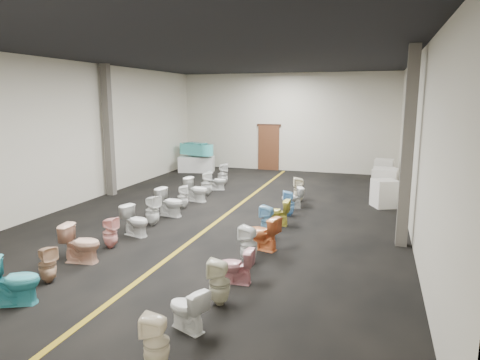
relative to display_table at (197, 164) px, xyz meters
The scene contains 39 objects.
floor 7.44m from the display_table, 58.92° to the right, with size 16.00×16.00×0.00m, color black.
ceiling 8.51m from the display_table, 58.92° to the right, with size 16.00×16.00×0.00m, color black.
wall_back 4.58m from the display_table, 23.07° to the left, with size 10.00×10.00×0.00m, color beige.
wall_left 6.74m from the display_table, 100.35° to the right, with size 16.00×16.00×0.00m, color beige.
wall_right 11.05m from the display_table, 35.76° to the right, with size 16.00×16.00×0.00m, color beige.
aisle_stripe 7.44m from the display_table, 58.92° to the right, with size 0.12×15.60×0.01m, color olive.
back_door 3.49m from the display_table, 27.40° to the left, with size 1.00×0.10×2.10m, color #562D19.
door_frame 3.85m from the display_table, 27.55° to the left, with size 1.15×0.08×0.10m, color #331C11.
column_left 5.76m from the display_table, 99.65° to the right, with size 0.25×0.25×4.50m, color #59544C.
column_right 11.80m from the display_table, 42.49° to the right, with size 0.25×0.25×4.50m, color #59544C.
display_table is the anchor object (origin of this frame).
bathtub 0.72m from the display_table, 63.43° to the left, with size 1.80×1.05×0.55m.
appliance_crate_a 9.26m from the display_table, 27.17° to the right, with size 0.67×0.67×0.86m, color white.
appliance_crate_b 8.86m from the display_table, 21.60° to the right, with size 0.77×0.77×1.06m, color silver.
appliance_crate_c 8.44m from the display_table, 12.50° to the right, with size 0.76×0.76×0.86m, color silver.
appliance_crate_d 8.25m from the display_table, ahead, with size 0.69×0.69×0.99m, color silver.
toilet_left_0 13.12m from the display_table, 79.52° to the right, with size 0.46×0.81×0.82m, color #39A7B3.
toilet_left_1 12.26m from the display_table, 79.26° to the right, with size 0.31×0.32×0.70m, color tan.
toilet_left_2 11.24m from the display_table, 78.57° to the right, with size 0.45×0.79×0.81m, color #EBB395.
toilet_left_3 10.35m from the display_table, 77.26° to the right, with size 0.32×0.33×0.72m, color #F8AFA8.
toilet_left_4 9.43m from the display_table, 75.52° to the right, with size 0.42×0.74×0.75m, color white.
toilet_left_5 8.54m from the display_table, 74.29° to the right, with size 0.37×0.38×0.82m, color white.
toilet_left_6 7.61m from the display_table, 72.06° to the right, with size 0.45×0.80×0.81m, color white.
toilet_left_7 6.74m from the display_table, 69.98° to the right, with size 0.33×0.34×0.73m, color white.
toilet_left_8 5.84m from the display_table, 66.35° to the right, with size 0.44×0.78×0.80m, color white.
toilet_left_9 5.04m from the display_table, 62.42° to the right, with size 0.38×0.39×0.85m, color white.
toilet_left_10 4.18m from the display_table, 56.00° to the right, with size 0.39×0.68×0.69m, color white.
toilet_left_11 3.42m from the display_table, 48.99° to the right, with size 0.39×0.40×0.86m, color white.
toilet_right_0 14.78m from the display_table, 68.32° to the right, with size 0.33×0.34×0.73m, color #F6E7C5.
toilet_right_1 13.87m from the display_table, 66.95° to the right, with size 0.37×0.65×0.66m, color white.
toilet_right_2 13.15m from the display_table, 64.76° to the right, with size 0.35×0.36×0.78m, color beige.
toilet_right_3 12.35m from the display_table, 63.05° to the right, with size 0.37×0.65×0.67m, color pink.
toilet_right_4 11.41m from the display_table, 61.00° to the right, with size 0.35×0.36×0.78m, color white.
toilet_right_5 10.72m from the display_table, 58.48° to the right, with size 0.44×0.77×0.78m, color orange.
toilet_right_6 9.82m from the display_table, 56.14° to the right, with size 0.34×0.35×0.77m, color #74B0D7.
toilet_right_7 9.04m from the display_table, 52.72° to the right, with size 0.39×0.69×0.71m, color #D3C847.
toilet_right_8 8.35m from the display_table, 47.86° to the right, with size 0.33×0.34×0.74m, color #84C1F3.
toilet_right_9 7.66m from the display_table, 43.82° to the right, with size 0.37×0.66×0.67m, color white.
toilet_right_10 7.04m from the display_table, 37.82° to the right, with size 0.36×0.37×0.81m, color #F0E7C8.
Camera 1 is at (4.10, -11.66, 3.35)m, focal length 32.00 mm.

